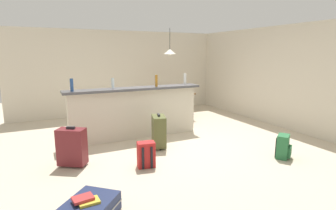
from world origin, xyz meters
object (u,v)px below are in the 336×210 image
(bottle_amber, at_px, (156,81))
(suitcase_upright_maroon, at_px, (72,147))
(backpack_red, at_px, (146,155))
(pendant_lamp, at_px, (170,52))
(dining_table, at_px, (172,96))
(backpack_green, at_px, (283,147))
(bottle_white, at_px, (185,79))
(dining_chair_near_partition, at_px, (178,104))
(bottle_clear, at_px, (113,83))
(book_stack, at_px, (86,200))
(bottle_blue, at_px, (72,85))
(suitcase_upright_olive, at_px, (159,131))

(bottle_amber, relative_size, suitcase_upright_maroon, 0.38)
(backpack_red, bearing_deg, pendant_lamp, 57.28)
(dining_table, xyz_separation_m, backpack_red, (-1.88, -2.83, -0.44))
(bottle_amber, height_order, suitcase_upright_maroon, bottle_amber)
(bottle_amber, bearing_deg, backpack_green, -55.61)
(bottle_white, height_order, dining_chair_near_partition, bottle_white)
(dining_table, bearing_deg, bottle_white, -102.18)
(backpack_red, relative_size, backpack_green, 1.00)
(dining_table, distance_m, suitcase_upright_maroon, 3.75)
(dining_table, bearing_deg, dining_chair_near_partition, -99.48)
(bottle_clear, distance_m, bottle_amber, 0.94)
(bottle_amber, distance_m, book_stack, 3.36)
(dining_table, relative_size, pendant_lamp, 1.49)
(bottle_amber, relative_size, dining_chair_near_partition, 0.28)
(dining_chair_near_partition, height_order, pendant_lamp, pendant_lamp)
(dining_chair_near_partition, relative_size, backpack_red, 2.21)
(bottle_white, xyz_separation_m, dining_table, (0.26, 1.22, -0.59))
(dining_table, height_order, pendant_lamp, pendant_lamp)
(bottle_blue, relative_size, suitcase_upright_maroon, 0.37)
(dining_chair_near_partition, height_order, suitcase_upright_olive, dining_chair_near_partition)
(bottle_white, height_order, backpack_green, bottle_white)
(dining_table, relative_size, dining_chair_near_partition, 1.18)
(bottle_amber, xyz_separation_m, bottle_white, (0.79, 0.13, -0.00))
(dining_table, bearing_deg, suitcase_upright_olive, -122.46)
(pendant_lamp, bearing_deg, bottle_blue, -154.32)
(suitcase_upright_maroon, height_order, book_stack, suitcase_upright_maroon)
(backpack_red, xyz_separation_m, backpack_green, (2.32, -0.70, 0.00))
(bottle_blue, bearing_deg, bottle_amber, -0.31)
(bottle_white, relative_size, book_stack, 0.87)
(dining_table, height_order, dining_chair_near_partition, dining_chair_near_partition)
(bottle_clear, bearing_deg, dining_table, 31.95)
(pendant_lamp, height_order, backpack_red, pendant_lamp)
(bottle_clear, height_order, pendant_lamp, pendant_lamp)
(dining_table, bearing_deg, book_stack, -127.50)
(dining_chair_near_partition, bearing_deg, bottle_blue, -163.60)
(bottle_clear, relative_size, dining_table, 0.19)
(suitcase_upright_olive, distance_m, book_stack, 2.49)
(bottle_clear, distance_m, dining_chair_near_partition, 2.13)
(bottle_amber, bearing_deg, dining_table, 52.13)
(dining_table, relative_size, backpack_green, 2.62)
(dining_table, xyz_separation_m, book_stack, (-3.00, -3.91, -0.40))
(dining_table, distance_m, book_stack, 4.94)
(suitcase_upright_olive, bearing_deg, bottle_white, 38.89)
(bottle_blue, xyz_separation_m, backpack_red, (0.92, -1.49, -1.03))
(bottle_amber, bearing_deg, backpack_red, -119.22)
(pendant_lamp, relative_size, backpack_red, 1.76)
(book_stack, bearing_deg, bottle_white, 44.50)
(bottle_white, distance_m, suitcase_upright_maroon, 3.04)
(bottle_white, bearing_deg, suitcase_upright_maroon, -158.47)
(suitcase_upright_olive, height_order, backpack_green, suitcase_upright_olive)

